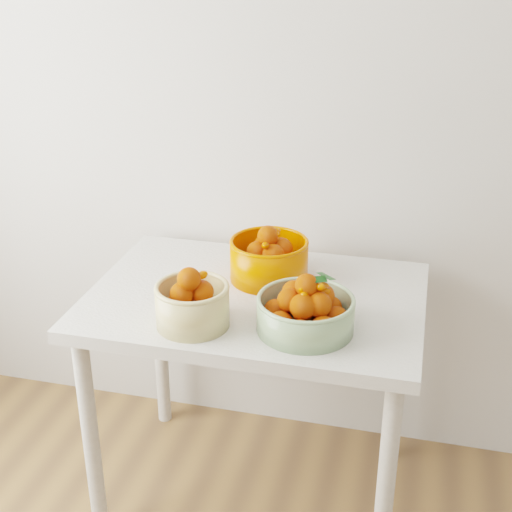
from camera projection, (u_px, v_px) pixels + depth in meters
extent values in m
cube|color=silver|center=(431.00, 75.00, 2.15)|extent=(4.00, 0.04, 2.70)
cube|color=silver|center=(256.00, 300.00, 2.15)|extent=(1.00, 0.70, 0.04)
cylinder|color=silver|center=(91.00, 438.00, 2.14)|extent=(0.05, 0.05, 0.71)
cylinder|color=silver|center=(386.00, 488.00, 1.95)|extent=(0.05, 0.05, 0.71)
cylinder|color=silver|center=(160.00, 340.00, 2.66)|extent=(0.05, 0.05, 0.71)
cylinder|color=silver|center=(399.00, 372.00, 2.46)|extent=(0.05, 0.05, 0.71)
cylinder|color=#D8C182|center=(192.00, 306.00, 1.95)|extent=(0.25, 0.25, 0.12)
torus|color=#D8C182|center=(192.00, 288.00, 1.93)|extent=(0.25, 0.25, 0.01)
sphere|color=#D1660C|center=(210.00, 313.00, 1.94)|extent=(0.07, 0.07, 0.07)
sphere|color=#D1660C|center=(198.00, 301.00, 2.00)|extent=(0.07, 0.07, 0.07)
sphere|color=#DA3A00|center=(175.00, 308.00, 1.97)|extent=(0.07, 0.07, 0.07)
sphere|color=#DA3A00|center=(187.00, 319.00, 1.91)|extent=(0.07, 0.07, 0.07)
sphere|color=#DA3A00|center=(193.00, 310.00, 1.96)|extent=(0.07, 0.07, 0.07)
sphere|color=#DA3A00|center=(202.00, 292.00, 1.94)|extent=(0.06, 0.06, 0.06)
sphere|color=#DA3A00|center=(182.00, 294.00, 1.93)|extent=(0.07, 0.07, 0.07)
sphere|color=#DA3A00|center=(189.00, 279.00, 1.91)|extent=(0.06, 0.06, 0.06)
ellipsoid|color=#E74800|center=(186.00, 279.00, 1.93)|extent=(0.04, 0.03, 0.03)
ellipsoid|color=#E74800|center=(191.00, 287.00, 1.93)|extent=(0.04, 0.03, 0.03)
ellipsoid|color=#E74800|center=(202.00, 275.00, 1.92)|extent=(0.04, 0.03, 0.03)
cylinder|color=#93B182|center=(305.00, 315.00, 1.93)|extent=(0.33, 0.33, 0.09)
torus|color=#93B182|center=(306.00, 300.00, 1.91)|extent=(0.33, 0.33, 0.01)
sphere|color=#DA3A00|center=(336.00, 319.00, 1.92)|extent=(0.07, 0.07, 0.07)
sphere|color=#DA3A00|center=(330.00, 308.00, 1.97)|extent=(0.07, 0.07, 0.07)
sphere|color=#DA3A00|center=(312.00, 302.00, 2.01)|extent=(0.07, 0.07, 0.07)
sphere|color=#DA3A00|center=(289.00, 303.00, 2.00)|extent=(0.06, 0.06, 0.06)
sphere|color=#DA3A00|center=(275.00, 311.00, 1.96)|extent=(0.07, 0.07, 0.07)
sphere|color=#DA3A00|center=(280.00, 324.00, 1.89)|extent=(0.07, 0.07, 0.07)
sphere|color=#DA3A00|center=(300.00, 331.00, 1.86)|extent=(0.06, 0.06, 0.06)
sphere|color=#DA3A00|center=(323.00, 329.00, 1.87)|extent=(0.07, 0.07, 0.07)
sphere|color=#DA3A00|center=(305.00, 316.00, 1.93)|extent=(0.07, 0.07, 0.07)
sphere|color=#DA3A00|center=(322.00, 296.00, 1.92)|extent=(0.07, 0.07, 0.07)
sphere|color=#DA3A00|center=(308.00, 291.00, 1.95)|extent=(0.07, 0.07, 0.07)
sphere|color=#DA3A00|center=(294.00, 293.00, 1.94)|extent=(0.07, 0.07, 0.07)
sphere|color=#DA3A00|center=(289.00, 300.00, 1.90)|extent=(0.06, 0.06, 0.06)
sphere|color=#DA3A00|center=(303.00, 307.00, 1.87)|extent=(0.07, 0.07, 0.07)
sphere|color=#DA3A00|center=(319.00, 305.00, 1.88)|extent=(0.07, 0.07, 0.07)
sphere|color=#DA3A00|center=(307.00, 285.00, 1.89)|extent=(0.06, 0.06, 0.06)
ellipsoid|color=#E74800|center=(304.00, 288.00, 1.89)|extent=(0.04, 0.04, 0.03)
ellipsoid|color=#E74800|center=(287.00, 294.00, 1.90)|extent=(0.04, 0.03, 0.03)
ellipsoid|color=#E74800|center=(304.00, 294.00, 1.87)|extent=(0.03, 0.03, 0.03)
ellipsoid|color=#E74800|center=(319.00, 294.00, 1.89)|extent=(0.04, 0.03, 0.03)
ellipsoid|color=#E74800|center=(308.00, 277.00, 1.91)|extent=(0.02, 0.04, 0.03)
ellipsoid|color=#E74800|center=(311.00, 288.00, 1.92)|extent=(0.03, 0.04, 0.02)
ellipsoid|color=#E74800|center=(325.00, 292.00, 1.90)|extent=(0.04, 0.03, 0.03)
ellipsoid|color=#E74800|center=(301.00, 283.00, 1.89)|extent=(0.04, 0.03, 0.02)
ellipsoid|color=#E74800|center=(309.00, 282.00, 1.88)|extent=(0.04, 0.04, 0.03)
ellipsoid|color=#E74800|center=(320.00, 287.00, 1.87)|extent=(0.04, 0.04, 0.03)
ellipsoid|color=#E74800|center=(305.00, 301.00, 1.87)|extent=(0.03, 0.04, 0.04)
ellipsoid|color=#E74800|center=(312.00, 285.00, 1.91)|extent=(0.04, 0.04, 0.02)
ellipsoid|color=#E74800|center=(308.00, 281.00, 1.89)|extent=(0.04, 0.03, 0.03)
ellipsoid|color=#E74800|center=(308.00, 291.00, 1.91)|extent=(0.03, 0.04, 0.03)
ellipsoid|color=#E74800|center=(303.00, 289.00, 1.87)|extent=(0.03, 0.04, 0.04)
ellipsoid|color=#E74800|center=(306.00, 281.00, 1.89)|extent=(0.03, 0.04, 0.03)
ellipsoid|color=#E74800|center=(323.00, 286.00, 1.91)|extent=(0.04, 0.03, 0.03)
cylinder|color=#EA5200|center=(269.00, 261.00, 2.21)|extent=(0.31, 0.31, 0.13)
torus|color=#EA5200|center=(269.00, 242.00, 2.19)|extent=(0.32, 0.32, 0.01)
sphere|color=#D1660C|center=(292.00, 268.00, 2.21)|extent=(0.06, 0.06, 0.06)
sphere|color=#DA3A00|center=(284.00, 259.00, 2.27)|extent=(0.07, 0.07, 0.07)
sphere|color=#DA3A00|center=(262.00, 257.00, 2.28)|extent=(0.07, 0.07, 0.07)
sphere|color=#DA3A00|center=(247.00, 263.00, 2.24)|extent=(0.07, 0.07, 0.07)
sphere|color=#DA3A00|center=(253.00, 273.00, 2.17)|extent=(0.07, 0.07, 0.07)
sphere|color=#DA3A00|center=(276.00, 276.00, 2.16)|extent=(0.07, 0.07, 0.07)
sphere|color=#DA3A00|center=(269.00, 266.00, 2.22)|extent=(0.07, 0.07, 0.07)
sphere|color=#DA3A00|center=(281.00, 249.00, 2.21)|extent=(0.07, 0.07, 0.07)
sphere|color=#DA3A00|center=(265.00, 245.00, 2.23)|extent=(0.07, 0.07, 0.07)
sphere|color=#DA3A00|center=(257.00, 252.00, 2.19)|extent=(0.06, 0.06, 0.06)
sphere|color=#DA3A00|center=(273.00, 255.00, 2.16)|extent=(0.07, 0.07, 0.07)
sphere|color=#DA3A00|center=(268.00, 236.00, 2.18)|extent=(0.07, 0.07, 0.07)
ellipsoid|color=#E74800|center=(266.00, 246.00, 2.14)|extent=(0.02, 0.04, 0.03)
ellipsoid|color=#E74800|center=(276.00, 231.00, 2.20)|extent=(0.04, 0.04, 0.03)
ellipsoid|color=#E74800|center=(279.00, 241.00, 2.21)|extent=(0.04, 0.04, 0.03)
ellipsoid|color=#E74800|center=(266.00, 245.00, 2.19)|extent=(0.04, 0.03, 0.03)
ellipsoid|color=#E74800|center=(267.00, 239.00, 2.18)|extent=(0.04, 0.04, 0.03)
ellipsoid|color=#E74800|center=(275.00, 235.00, 2.18)|extent=(0.04, 0.03, 0.03)
ellipsoid|color=#E74800|center=(275.00, 240.00, 2.19)|extent=(0.04, 0.04, 0.02)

